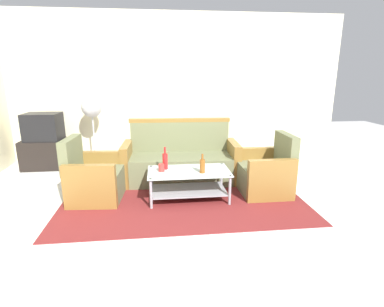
{
  "coord_description": "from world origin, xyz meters",
  "views": [
    {
      "loc": [
        -0.43,
        -3.0,
        1.69
      ],
      "look_at": [
        0.01,
        0.83,
        0.65
      ],
      "focal_mm": 28.15,
      "sensor_mm": 36.0,
      "label": 1
    }
  ],
  "objects_px": {
    "armchair_right": "(266,173)",
    "bottle_brown": "(202,166)",
    "bottle_red": "(165,161)",
    "tv_stand": "(47,154)",
    "armchair_left": "(94,179)",
    "coffee_table": "(189,180)",
    "television": "(43,127)",
    "cup": "(161,168)",
    "pedestal_fan": "(92,111)",
    "couch": "(181,161)"
  },
  "relations": [
    {
      "from": "couch",
      "to": "armchair_right",
      "type": "distance_m",
      "value": 1.35
    },
    {
      "from": "coffee_table",
      "to": "television",
      "type": "distance_m",
      "value": 3.01
    },
    {
      "from": "bottle_red",
      "to": "tv_stand",
      "type": "height_order",
      "value": "bottle_red"
    },
    {
      "from": "armchair_left",
      "to": "cup",
      "type": "distance_m",
      "value": 0.94
    },
    {
      "from": "armchair_right",
      "to": "tv_stand",
      "type": "xyz_separation_m",
      "value": [
        -3.55,
        1.6,
        -0.03
      ]
    },
    {
      "from": "armchair_left",
      "to": "bottle_red",
      "type": "bearing_deg",
      "value": 91.61
    },
    {
      "from": "coffee_table",
      "to": "television",
      "type": "height_order",
      "value": "television"
    },
    {
      "from": "coffee_table",
      "to": "tv_stand",
      "type": "height_order",
      "value": "tv_stand"
    },
    {
      "from": "bottle_red",
      "to": "tv_stand",
      "type": "relative_size",
      "value": 0.38
    },
    {
      "from": "coffee_table",
      "to": "tv_stand",
      "type": "xyz_separation_m",
      "value": [
        -2.42,
        1.72,
        -0.01
      ]
    },
    {
      "from": "coffee_table",
      "to": "pedestal_fan",
      "type": "xyz_separation_m",
      "value": [
        -1.57,
        1.77,
        0.74
      ]
    },
    {
      "from": "bottle_red",
      "to": "cup",
      "type": "relative_size",
      "value": 3.08
    },
    {
      "from": "armchair_left",
      "to": "coffee_table",
      "type": "height_order",
      "value": "armchair_left"
    },
    {
      "from": "bottle_brown",
      "to": "couch",
      "type": "bearing_deg",
      "value": 104.08
    },
    {
      "from": "coffee_table",
      "to": "cup",
      "type": "xyz_separation_m",
      "value": [
        -0.37,
        0.02,
        0.19
      ]
    },
    {
      "from": "armchair_right",
      "to": "bottle_brown",
      "type": "xyz_separation_m",
      "value": [
        -0.96,
        -0.22,
        0.22
      ]
    },
    {
      "from": "television",
      "to": "cup",
      "type": "bearing_deg",
      "value": 143.56
    },
    {
      "from": "bottle_red",
      "to": "television",
      "type": "xyz_separation_m",
      "value": [
        -2.11,
        1.6,
        0.23
      ]
    },
    {
      "from": "armchair_right",
      "to": "bottle_brown",
      "type": "relative_size",
      "value": 3.31
    },
    {
      "from": "armchair_right",
      "to": "pedestal_fan",
      "type": "xyz_separation_m",
      "value": [
        -2.7,
        1.65,
        0.73
      ]
    },
    {
      "from": "armchair_left",
      "to": "armchair_right",
      "type": "distance_m",
      "value": 2.41
    },
    {
      "from": "coffee_table",
      "to": "bottle_red",
      "type": "distance_m",
      "value": 0.42
    },
    {
      "from": "coffee_table",
      "to": "armchair_left",
      "type": "bearing_deg",
      "value": 172.77
    },
    {
      "from": "armchair_left",
      "to": "tv_stand",
      "type": "bearing_deg",
      "value": -139.35
    },
    {
      "from": "cup",
      "to": "tv_stand",
      "type": "bearing_deg",
      "value": 140.52
    },
    {
      "from": "coffee_table",
      "to": "bottle_brown",
      "type": "xyz_separation_m",
      "value": [
        0.17,
        -0.1,
        0.24
      ]
    },
    {
      "from": "armchair_right",
      "to": "pedestal_fan",
      "type": "relative_size",
      "value": 0.67
    },
    {
      "from": "coffee_table",
      "to": "television",
      "type": "xyz_separation_m",
      "value": [
        -2.42,
        1.72,
        0.49
      ]
    },
    {
      "from": "armchair_right",
      "to": "bottle_brown",
      "type": "distance_m",
      "value": 1.01
    },
    {
      "from": "armchair_left",
      "to": "tv_stand",
      "type": "height_order",
      "value": "armchair_left"
    },
    {
      "from": "armchair_left",
      "to": "armchair_right",
      "type": "height_order",
      "value": "same"
    },
    {
      "from": "tv_stand",
      "to": "bottle_red",
      "type": "bearing_deg",
      "value": -37.12
    },
    {
      "from": "armchair_left",
      "to": "television",
      "type": "distance_m",
      "value": 1.99
    },
    {
      "from": "armchair_left",
      "to": "armchair_right",
      "type": "relative_size",
      "value": 1.0
    },
    {
      "from": "coffee_table",
      "to": "cup",
      "type": "height_order",
      "value": "cup"
    },
    {
      "from": "bottle_red",
      "to": "cup",
      "type": "xyz_separation_m",
      "value": [
        -0.05,
        -0.1,
        -0.07
      ]
    },
    {
      "from": "armchair_left",
      "to": "coffee_table",
      "type": "relative_size",
      "value": 0.77
    },
    {
      "from": "armchair_right",
      "to": "coffee_table",
      "type": "xyz_separation_m",
      "value": [
        -1.13,
        -0.12,
        -0.02
      ]
    },
    {
      "from": "coffee_table",
      "to": "cup",
      "type": "relative_size",
      "value": 11.0
    },
    {
      "from": "cup",
      "to": "television",
      "type": "distance_m",
      "value": 2.69
    },
    {
      "from": "armchair_left",
      "to": "bottle_brown",
      "type": "relative_size",
      "value": 3.31
    },
    {
      "from": "cup",
      "to": "tv_stand",
      "type": "distance_m",
      "value": 2.68
    },
    {
      "from": "coffee_table",
      "to": "bottle_red",
      "type": "height_order",
      "value": "bottle_red"
    },
    {
      "from": "armchair_left",
      "to": "cup",
      "type": "xyz_separation_m",
      "value": [
        0.92,
        -0.14,
        0.17
      ]
    },
    {
      "from": "pedestal_fan",
      "to": "television",
      "type": "bearing_deg",
      "value": -176.82
    },
    {
      "from": "couch",
      "to": "bottle_red",
      "type": "bearing_deg",
      "value": 70.53
    },
    {
      "from": "bottle_brown",
      "to": "coffee_table",
      "type": "bearing_deg",
      "value": 149.05
    },
    {
      "from": "bottle_brown",
      "to": "cup",
      "type": "xyz_separation_m",
      "value": [
        -0.53,
        0.12,
        -0.05
      ]
    },
    {
      "from": "pedestal_fan",
      "to": "bottle_brown",
      "type": "bearing_deg",
      "value": -47.02
    },
    {
      "from": "armchair_right",
      "to": "bottle_brown",
      "type": "bearing_deg",
      "value": 103.06
    }
  ]
}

